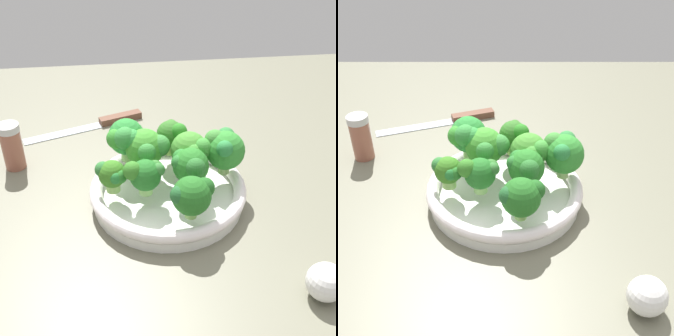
{
  "view_description": "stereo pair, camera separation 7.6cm",
  "coord_description": "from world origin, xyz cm",
  "views": [
    {
      "loc": [
        -6.37,
        -61.11,
        50.5
      ],
      "look_at": [
        0.99,
        1.06,
        6.97
      ],
      "focal_mm": 49.0,
      "sensor_mm": 36.0,
      "label": 1
    },
    {
      "loc": [
        1.23,
        -61.54,
        50.5
      ],
      "look_at": [
        0.99,
        1.06,
        6.97
      ],
      "focal_mm": 49.0,
      "sensor_mm": 36.0,
      "label": 2
    }
  ],
  "objects": [
    {
      "name": "broccoli_floret_5",
      "position": [
        -8.35,
        -0.33,
        7.24
      ],
      "size": [
        5.2,
        4.61,
        5.6
      ],
      "color": "#9AD36A",
      "rests_on": "bowl"
    },
    {
      "name": "broccoli_floret_6",
      "position": [
        10.85,
        3.1,
        8.83
      ],
      "size": [
        6.86,
        7.96,
        7.94
      ],
      "color": "#A0C973",
      "rests_on": "bowl"
    },
    {
      "name": "broccoli_floret_4",
      "position": [
        -2.51,
        5.82,
        8.33
      ],
      "size": [
        8.07,
        7.33,
        7.56
      ],
      "color": "#7AC350",
      "rests_on": "bowl"
    },
    {
      "name": "broccoli_floret_0",
      "position": [
        5.36,
        4.36,
        8.01
      ],
      "size": [
        6.93,
        7.1,
        7.14
      ],
      "color": "#83C25E",
      "rests_on": "bowl"
    },
    {
      "name": "garlic_bulb",
      "position": [
        19.67,
        -22.07,
        2.7
      ],
      "size": [
        5.4,
        5.4,
        5.4
      ],
      "primitive_type": "sphere",
      "color": "silver",
      "rests_on": "ground_plane"
    },
    {
      "name": "broccoli_floret_1",
      "position": [
        2.73,
        10.12,
        8.07
      ],
      "size": [
        5.39,
        5.58,
        6.83
      ],
      "color": "#85B24D",
      "rests_on": "bowl"
    },
    {
      "name": "ground_plane",
      "position": [
        0.0,
        0.0,
        -1.25
      ],
      "size": [
        130.0,
        130.0,
        2.5
      ],
      "primitive_type": "cube",
      "color": "#6B6A56"
    },
    {
      "name": "pepper_shaker",
      "position": [
        -26.98,
        14.93,
        4.7
      ],
      "size": [
        4.09,
        4.09,
        9.27
      ],
      "color": "#935342",
      "rests_on": "ground_plane"
    },
    {
      "name": "broccoli_floret_7",
      "position": [
        -5.74,
        8.44,
        8.91
      ],
      "size": [
        6.81,
        7.72,
        8.07
      ],
      "color": "#8ECB6A",
      "rests_on": "bowl"
    },
    {
      "name": "broccoli_floret_3",
      "position": [
        -3.01,
        -1.3,
        7.68
      ],
      "size": [
        6.8,
        5.21,
        6.43
      ],
      "color": "#90CB6B",
      "rests_on": "bowl"
    },
    {
      "name": "knife",
      "position": [
        -10.8,
        29.37,
        0.55
      ],
      "size": [
        25.89,
        11.09,
        1.5
      ],
      "color": "silver",
      "rests_on": "ground_plane"
    },
    {
      "name": "broccoli_floret_8",
      "position": [
        4.35,
        -0.66,
        8.28
      ],
      "size": [
        6.24,
        7.35,
        7.25
      ],
      "color": "#82C767",
      "rests_on": "bowl"
    },
    {
      "name": "bowl",
      "position": [
        0.99,
        1.06,
        2.03
      ],
      "size": [
        26.79,
        26.79,
        3.97
      ],
      "color": "white",
      "rests_on": "ground_plane"
    },
    {
      "name": "broccoli_floret_2",
      "position": [
        3.5,
        -7.96,
        8.02
      ],
      "size": [
        7.01,
        6.1,
        7.01
      ],
      "color": "#87BE5B",
      "rests_on": "bowl"
    }
  ]
}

